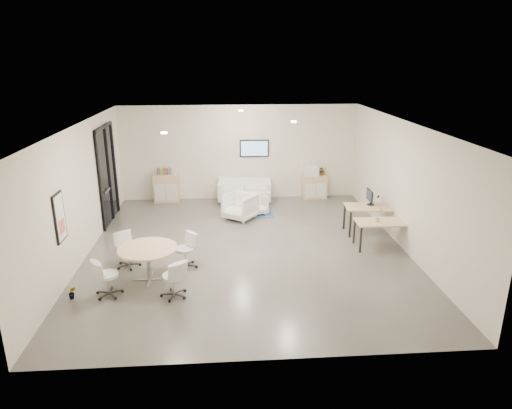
{
  "coord_description": "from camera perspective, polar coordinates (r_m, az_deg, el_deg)",
  "views": [
    {
      "loc": [
        -0.57,
        -10.76,
        4.73
      ],
      "look_at": [
        0.26,
        0.4,
        1.08
      ],
      "focal_mm": 32.0,
      "sensor_mm": 36.0,
      "label": 1
    }
  ],
  "objects": [
    {
      "name": "meeting_chairs",
      "position": [
        10.32,
        -13.25,
        -7.18
      ],
      "size": [
        2.31,
        2.31,
        0.82
      ],
      "color": "white",
      "rests_on": "room_shell"
    },
    {
      "name": "round_table",
      "position": [
        10.2,
        -13.37,
        -5.72
      ],
      "size": [
        1.28,
        1.28,
        0.78
      ],
      "color": "#D5AF80",
      "rests_on": "room_shell"
    },
    {
      "name": "plant_cabinet",
      "position": [
        15.9,
        8.28,
        4.12
      ],
      "size": [
        0.31,
        0.34,
        0.25
      ],
      "primitive_type": "imported",
      "rotation": [
        0.0,
        0.0,
        -0.09
      ],
      "color": "#3F7F3F",
      "rests_on": "sideboard_right"
    },
    {
      "name": "monitor",
      "position": [
        13.06,
        14.04,
        0.94
      ],
      "size": [
        0.2,
        0.5,
        0.44
      ],
      "color": "black",
      "rests_on": "desk_rear"
    },
    {
      "name": "glass_door",
      "position": [
        14.07,
        -18.09,
        3.92
      ],
      "size": [
        0.09,
        1.9,
        2.85
      ],
      "color": "black",
      "rests_on": "room_shell"
    },
    {
      "name": "desk_front",
      "position": [
        12.11,
        15.51,
        -2.37
      ],
      "size": [
        1.36,
        0.69,
        0.71
      ],
      "rotation": [
        0.0,
        0.0,
        -0.01
      ],
      "color": "#D5AF80",
      "rests_on": "room_shell"
    },
    {
      "name": "ceiling_spots",
      "position": [
        11.7,
        -2.44,
        10.46
      ],
      "size": [
        3.14,
        4.14,
        0.03
      ],
      "color": "#FFEAC6",
      "rests_on": "room_shell"
    },
    {
      "name": "armchair_right",
      "position": [
        14.25,
        -0.12,
        0.17
      ],
      "size": [
        0.81,
        0.78,
        0.69
      ],
      "primitive_type": "imported",
      "rotation": [
        0.0,
        0.0,
        0.26
      ],
      "color": "white",
      "rests_on": "room_shell"
    },
    {
      "name": "desk_rear",
      "position": [
        13.03,
        14.3,
        -0.57
      ],
      "size": [
        1.53,
        0.87,
        0.77
      ],
      "rotation": [
        0.0,
        0.0,
        -0.1
      ],
      "color": "#D5AF80",
      "rests_on": "room_shell"
    },
    {
      "name": "sideboard_right",
      "position": [
        15.96,
        7.34,
        2.22
      ],
      "size": [
        0.82,
        0.4,
        0.82
      ],
      "color": "#D5AF80",
      "rests_on": "room_shell"
    },
    {
      "name": "wall_tv",
      "position": [
        15.55,
        -0.22,
        7.03
      ],
      "size": [
        0.98,
        0.06,
        0.58
      ],
      "color": "black",
      "rests_on": "room_shell"
    },
    {
      "name": "sideboard_left",
      "position": [
        15.73,
        -11.13,
        2.02
      ],
      "size": [
        0.84,
        0.44,
        0.95
      ],
      "color": "#D5AF80",
      "rests_on": "room_shell"
    },
    {
      "name": "artwork",
      "position": [
        10.28,
        -23.35,
        -1.5
      ],
      "size": [
        0.05,
        0.54,
        1.04
      ],
      "color": "black",
      "rests_on": "room_shell"
    },
    {
      "name": "books",
      "position": [
        15.59,
        -11.41,
        4.09
      ],
      "size": [
        0.49,
        0.14,
        0.22
      ],
      "color": "red",
      "rests_on": "sideboard_left"
    },
    {
      "name": "blue_rug",
      "position": [
        14.36,
        -0.83,
        -1.12
      ],
      "size": [
        1.49,
        1.06,
        0.01
      ],
      "primitive_type": "cube",
      "rotation": [
        0.0,
        0.0,
        0.08
      ],
      "color": "navy",
      "rests_on": "room_shell"
    },
    {
      "name": "cup",
      "position": [
        12.0,
        14.92,
        -1.83
      ],
      "size": [
        0.14,
        0.12,
        0.12
      ],
      "primitive_type": "imported",
      "rotation": [
        0.0,
        0.0,
        0.27
      ],
      "color": "white",
      "rests_on": "desk_front"
    },
    {
      "name": "printer",
      "position": [
        15.78,
        6.8,
        4.26
      ],
      "size": [
        0.53,
        0.44,
        0.37
      ],
      "rotation": [
        0.0,
        0.0,
        -0.01
      ],
      "color": "white",
      "rests_on": "sideboard_right"
    },
    {
      "name": "armchair_left",
      "position": [
        13.78,
        -2.02,
        -0.09
      ],
      "size": [
        1.15,
        1.13,
        0.87
      ],
      "primitive_type": "imported",
      "rotation": [
        0.0,
        0.0,
        -0.64
      ],
      "color": "white",
      "rests_on": "room_shell"
    },
    {
      "name": "plant_floor",
      "position": [
        10.21,
        -21.96,
        -10.57
      ],
      "size": [
        0.2,
        0.3,
        0.12
      ],
      "primitive_type": "imported",
      "rotation": [
        0.0,
        0.0,
        0.2
      ],
      "color": "#3F7F3F",
      "rests_on": "room_shell"
    },
    {
      "name": "room_shell",
      "position": [
        11.22,
        -1.17,
        1.88
      ],
      "size": [
        9.6,
        10.6,
        4.8
      ],
      "color": "#4D4B46",
      "rests_on": "ground"
    },
    {
      "name": "loveseat",
      "position": [
        15.46,
        -1.45,
        1.65
      ],
      "size": [
        1.81,
        0.99,
        0.66
      ],
      "rotation": [
        0.0,
        0.0,
        -0.07
      ],
      "color": "white",
      "rests_on": "room_shell"
    }
  ]
}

